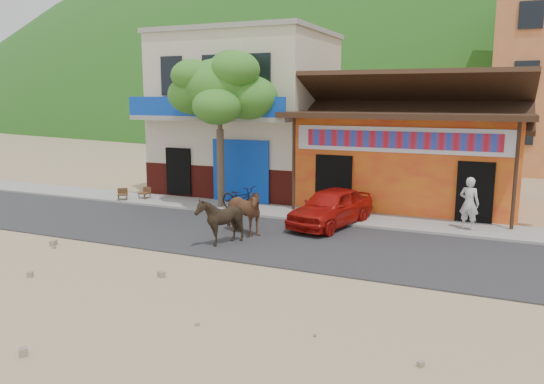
# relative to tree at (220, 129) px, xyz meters

# --- Properties ---
(ground) EXTENTS (120.00, 120.00, 0.00)m
(ground) POSITION_rel_tree_xyz_m (4.60, -5.80, -3.12)
(ground) COLOR #9E825B
(ground) RESTS_ON ground
(road) EXTENTS (60.00, 5.00, 0.04)m
(road) POSITION_rel_tree_xyz_m (4.60, -3.30, -3.10)
(road) COLOR #28282B
(road) RESTS_ON ground
(sidewalk) EXTENTS (60.00, 2.00, 0.12)m
(sidewalk) POSITION_rel_tree_xyz_m (4.60, 0.20, -3.06)
(sidewalk) COLOR gray
(sidewalk) RESTS_ON ground
(dance_club) EXTENTS (8.00, 6.00, 3.60)m
(dance_club) POSITION_rel_tree_xyz_m (6.60, 4.20, -1.32)
(dance_club) COLOR orange
(dance_club) RESTS_ON ground
(cafe_building) EXTENTS (7.00, 6.00, 7.00)m
(cafe_building) POSITION_rel_tree_xyz_m (-0.90, 4.20, 0.38)
(cafe_building) COLOR beige
(cafe_building) RESTS_ON ground
(hillside) EXTENTS (100.00, 40.00, 24.00)m
(hillside) POSITION_rel_tree_xyz_m (4.60, 64.20, 8.88)
(hillside) COLOR #194C14
(hillside) RESTS_ON ground
(tree) EXTENTS (3.00, 3.00, 6.00)m
(tree) POSITION_rel_tree_xyz_m (0.00, 0.00, 0.00)
(tree) COLOR #2D721E
(tree) RESTS_ON sidewalk
(cow_tan) EXTENTS (1.90, 1.25, 1.47)m
(cow_tan) POSITION_rel_tree_xyz_m (2.53, -3.22, -2.34)
(cow_tan) COLOR brown
(cow_tan) RESTS_ON road
(cow_dark) EXTENTS (1.65, 1.57, 1.45)m
(cow_dark) POSITION_rel_tree_xyz_m (2.48, -4.53, -2.36)
(cow_dark) COLOR black
(cow_dark) RESTS_ON road
(red_car) EXTENTS (2.36, 4.05, 1.30)m
(red_car) POSITION_rel_tree_xyz_m (4.79, -1.00, -2.43)
(red_car) COLOR #A8110C
(red_car) RESTS_ON road
(scooter) EXTENTS (1.97, 1.17, 0.98)m
(scooter) POSITION_rel_tree_xyz_m (1.09, -0.50, -2.51)
(scooter) COLOR black
(scooter) RESTS_ON sidewalk
(pedestrian) EXTENTS (0.72, 0.57, 1.72)m
(pedestrian) POSITION_rel_tree_xyz_m (9.10, -0.01, -2.14)
(pedestrian) COLOR silver
(pedestrian) RESTS_ON sidewalk
(cafe_chair_left) EXTENTS (0.44, 0.44, 0.87)m
(cafe_chair_left) POSITION_rel_tree_xyz_m (-3.77, 0.14, -2.57)
(cafe_chair_left) COLOR #492318
(cafe_chair_left) RESTS_ON sidewalk
(cafe_chair_right) EXTENTS (0.57, 0.57, 0.87)m
(cafe_chair_right) POSITION_rel_tree_xyz_m (-4.40, -0.50, -2.56)
(cafe_chair_right) COLOR #452F17
(cafe_chair_right) RESTS_ON sidewalk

